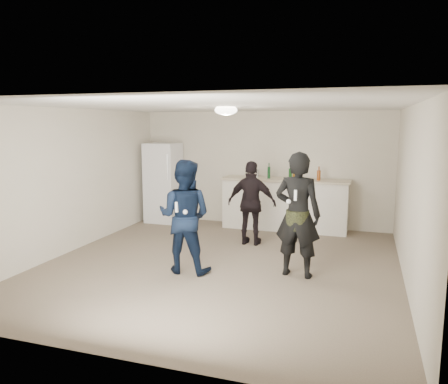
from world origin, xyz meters
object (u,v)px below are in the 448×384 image
(man, at_px, (185,216))
(counter, at_px, (285,205))
(fridge, at_px, (164,183))
(woman, at_px, (298,215))
(shaker, at_px, (257,173))
(spectator, at_px, (252,203))

(man, bearing_deg, counter, -109.22)
(fridge, height_order, woman, woman)
(shaker, xyz_separation_m, man, (-0.34, -3.19, -0.32))
(shaker, xyz_separation_m, spectator, (0.25, -1.42, -0.39))
(fridge, xyz_separation_m, shaker, (2.17, 0.13, 0.28))
(woman, bearing_deg, man, 17.40)
(counter, relative_size, man, 1.52)
(man, xyz_separation_m, woman, (1.65, 0.33, 0.07))
(shaker, bearing_deg, spectator, -79.98)
(man, relative_size, spectator, 1.10)
(woman, height_order, spectator, woman)
(counter, xyz_separation_m, shaker, (-0.62, 0.06, 0.65))
(man, relative_size, woman, 0.93)
(counter, distance_m, spectator, 1.42)
(counter, xyz_separation_m, fridge, (-2.79, -0.07, 0.38))
(fridge, bearing_deg, man, -59.08)
(spectator, bearing_deg, counter, -104.20)
(counter, distance_m, fridge, 2.81)
(shaker, bearing_deg, man, -96.02)
(counter, relative_size, shaker, 15.29)
(fridge, relative_size, spectator, 1.15)
(counter, distance_m, man, 3.29)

